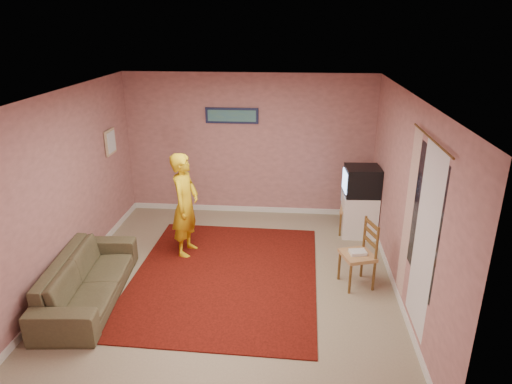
# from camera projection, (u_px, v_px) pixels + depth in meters

# --- Properties ---
(ground) EXTENTS (5.00, 5.00, 0.00)m
(ground) POSITION_uv_depth(u_px,v_px,m) (232.00, 281.00, 6.43)
(ground) COLOR gray
(ground) RESTS_ON ground
(wall_back) EXTENTS (4.50, 0.02, 2.60)m
(wall_back) POSITION_uv_depth(u_px,v_px,m) (249.00, 146.00, 8.30)
(wall_back) COLOR tan
(wall_back) RESTS_ON ground
(wall_front) EXTENTS (4.50, 0.02, 2.60)m
(wall_front) POSITION_uv_depth(u_px,v_px,m) (186.00, 307.00, 3.64)
(wall_front) COLOR tan
(wall_front) RESTS_ON ground
(wall_left) EXTENTS (0.02, 5.00, 2.60)m
(wall_left) POSITION_uv_depth(u_px,v_px,m) (65.00, 190.00, 6.15)
(wall_left) COLOR tan
(wall_left) RESTS_ON ground
(wall_right) EXTENTS (0.02, 5.00, 2.60)m
(wall_right) POSITION_uv_depth(u_px,v_px,m) (405.00, 200.00, 5.79)
(wall_right) COLOR tan
(wall_right) RESTS_ON ground
(ceiling) EXTENTS (4.50, 5.00, 0.02)m
(ceiling) POSITION_uv_depth(u_px,v_px,m) (228.00, 94.00, 5.51)
(ceiling) COLOR white
(ceiling) RESTS_ON wall_back
(baseboard_back) EXTENTS (4.50, 0.02, 0.10)m
(baseboard_back) POSITION_uv_depth(u_px,v_px,m) (249.00, 209.00, 8.73)
(baseboard_back) COLOR silver
(baseboard_back) RESTS_ON ground
(baseboard_left) EXTENTS (0.02, 5.00, 0.10)m
(baseboard_left) POSITION_uv_depth(u_px,v_px,m) (78.00, 270.00, 6.59)
(baseboard_left) COLOR silver
(baseboard_left) RESTS_ON ground
(baseboard_right) EXTENTS (0.02, 5.00, 0.10)m
(baseboard_right) POSITION_uv_depth(u_px,v_px,m) (394.00, 285.00, 6.23)
(baseboard_right) COLOR silver
(baseboard_right) RESTS_ON ground
(window) EXTENTS (0.01, 1.10, 1.50)m
(window) POSITION_uv_depth(u_px,v_px,m) (425.00, 218.00, 4.89)
(window) COLOR black
(window) RESTS_ON wall_right
(curtain_sheer) EXTENTS (0.01, 0.75, 2.10)m
(curtain_sheer) POSITION_uv_depth(u_px,v_px,m) (425.00, 241.00, 4.83)
(curtain_sheer) COLOR white
(curtain_sheer) RESTS_ON wall_right
(curtain_floral) EXTENTS (0.01, 0.35, 2.10)m
(curtain_floral) POSITION_uv_depth(u_px,v_px,m) (408.00, 215.00, 5.48)
(curtain_floral) COLOR beige
(curtain_floral) RESTS_ON wall_right
(curtain_rod) EXTENTS (0.02, 1.40, 0.02)m
(curtain_rod) POSITION_uv_depth(u_px,v_px,m) (432.00, 139.00, 4.59)
(curtain_rod) COLOR brown
(curtain_rod) RESTS_ON wall_right
(picture_back) EXTENTS (0.95, 0.04, 0.28)m
(picture_back) POSITION_uv_depth(u_px,v_px,m) (232.00, 116.00, 8.09)
(picture_back) COLOR #161C3D
(picture_back) RESTS_ON wall_back
(picture_left) EXTENTS (0.04, 0.38, 0.42)m
(picture_left) POSITION_uv_depth(u_px,v_px,m) (110.00, 142.00, 7.55)
(picture_left) COLOR #C7B189
(picture_left) RESTS_ON wall_left
(area_rug) EXTENTS (2.66, 3.29, 0.02)m
(area_rug) POSITION_uv_depth(u_px,v_px,m) (225.00, 276.00, 6.54)
(area_rug) COLOR #320A05
(area_rug) RESTS_ON ground
(tv_cabinet) EXTENTS (0.57, 0.52, 0.72)m
(tv_cabinet) POSITION_uv_depth(u_px,v_px,m) (359.00, 215.00, 7.70)
(tv_cabinet) COLOR white
(tv_cabinet) RESTS_ON ground
(crt_tv) EXTENTS (0.59, 0.53, 0.48)m
(crt_tv) POSITION_uv_depth(u_px,v_px,m) (362.00, 181.00, 7.48)
(crt_tv) COLOR black
(crt_tv) RESTS_ON tv_cabinet
(chair_a) EXTENTS (0.46, 0.44, 0.48)m
(chair_a) POSITION_uv_depth(u_px,v_px,m) (353.00, 204.00, 7.68)
(chair_a) COLOR tan
(chair_a) RESTS_ON ground
(dvd_player) EXTENTS (0.35, 0.28, 0.05)m
(dvd_player) POSITION_uv_depth(u_px,v_px,m) (352.00, 207.00, 7.70)
(dvd_player) COLOR #BABABF
(dvd_player) RESTS_ON chair_a
(blue_throw) EXTENTS (0.37, 0.05, 0.38)m
(blue_throw) POSITION_uv_depth(u_px,v_px,m) (352.00, 190.00, 7.80)
(blue_throw) COLOR #7D9ECC
(blue_throw) RESTS_ON chair_a
(chair_b) EXTENTS (0.52, 0.53, 0.51)m
(chair_b) POSITION_uv_depth(u_px,v_px,m) (358.00, 248.00, 6.13)
(chair_b) COLOR tan
(chair_b) RESTS_ON ground
(game_console) EXTENTS (0.24, 0.20, 0.04)m
(game_console) POSITION_uv_depth(u_px,v_px,m) (358.00, 252.00, 6.16)
(game_console) COLOR white
(game_console) RESTS_ON chair_b
(sofa) EXTENTS (0.98, 2.09, 0.59)m
(sofa) POSITION_uv_depth(u_px,v_px,m) (88.00, 279.00, 5.92)
(sofa) COLOR brown
(sofa) RESTS_ON ground
(person) EXTENTS (0.47, 0.64, 1.62)m
(person) POSITION_uv_depth(u_px,v_px,m) (185.00, 205.00, 6.93)
(person) COLOR yellow
(person) RESTS_ON ground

